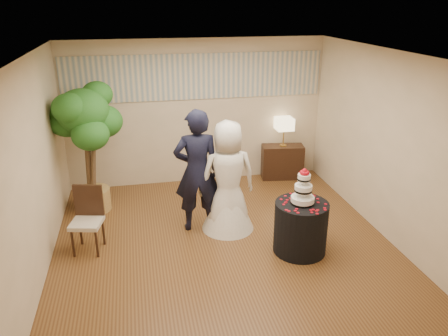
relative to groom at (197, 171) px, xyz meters
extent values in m
cube|color=brown|center=(0.30, -0.52, -0.98)|extent=(5.00, 5.00, 0.00)
cube|color=white|center=(0.30, -0.52, 1.82)|extent=(5.00, 5.00, 0.00)
cube|color=beige|center=(0.30, 1.98, 0.42)|extent=(5.00, 0.06, 2.80)
cube|color=beige|center=(0.30, -3.02, 0.42)|extent=(5.00, 0.06, 2.80)
cube|color=beige|center=(-2.20, -0.52, 0.42)|extent=(0.06, 5.00, 2.80)
cube|color=beige|center=(2.80, -0.52, 0.42)|extent=(0.06, 5.00, 2.80)
cube|color=#B0AFA2|center=(0.30, 1.96, 1.12)|extent=(4.90, 0.02, 0.85)
imported|color=black|center=(0.00, 0.00, 0.00)|extent=(0.74, 0.50, 1.97)
imported|color=white|center=(0.47, -0.11, -0.09)|extent=(0.90, 0.86, 1.79)
cylinder|color=black|center=(1.35, -0.99, -0.60)|extent=(0.90, 0.90, 0.77)
cube|color=black|center=(2.01, 1.74, -0.64)|extent=(0.88, 0.49, 0.69)
camera|label=1|loc=(-0.88, -6.20, 2.50)|focal=35.00mm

